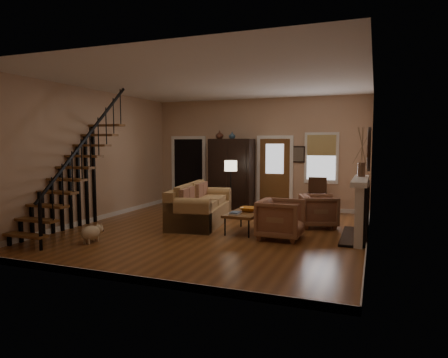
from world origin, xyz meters
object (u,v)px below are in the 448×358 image
(armoire, at_px, (232,174))
(floor_lamp, at_px, (231,188))
(armchair_left, at_px, (281,219))
(side_chair, at_px, (316,196))
(coffee_table, at_px, (245,222))
(sofa, at_px, (201,206))
(armchair_right, at_px, (319,211))

(armoire, xyz_separation_m, floor_lamp, (0.36, -1.07, -0.30))
(armchair_left, distance_m, side_chair, 3.09)
(coffee_table, bearing_deg, sofa, 160.42)
(armchair_right, distance_m, side_chair, 1.66)
(armoire, bearing_deg, armchair_right, -32.84)
(sofa, xyz_separation_m, coffee_table, (1.27, -0.45, -0.23))
(armchair_right, bearing_deg, armoire, 39.00)
(armchair_left, bearing_deg, side_chair, -4.84)
(armchair_left, height_order, floor_lamp, floor_lamp)
(armchair_right, bearing_deg, side_chair, -8.29)
(sofa, bearing_deg, armchair_left, -28.39)
(floor_lamp, distance_m, side_chair, 2.37)
(side_chair, bearing_deg, armchair_right, -80.12)
(floor_lamp, relative_size, side_chair, 1.47)
(coffee_table, bearing_deg, armchair_right, 37.29)
(sofa, xyz_separation_m, armchair_left, (2.16, -0.79, -0.04))
(coffee_table, height_order, floor_lamp, floor_lamp)
(floor_lamp, xyz_separation_m, side_chair, (2.19, 0.87, -0.24))
(sofa, bearing_deg, coffee_table, -27.99)
(armoire, bearing_deg, side_chair, -4.48)
(armchair_left, height_order, armchair_right, armchair_left)
(side_chair, bearing_deg, armchair_left, -95.45)
(armchair_right, height_order, floor_lamp, floor_lamp)
(armchair_right, bearing_deg, coffee_table, 109.12)
(armchair_left, xyz_separation_m, floor_lamp, (-1.90, 2.21, 0.34))
(armoire, height_order, side_chair, armoire)
(floor_lamp, bearing_deg, armchair_left, -49.31)
(sofa, relative_size, floor_lamp, 1.61)
(side_chair, bearing_deg, armoire, 175.52)
(sofa, bearing_deg, floor_lamp, 70.98)
(coffee_table, distance_m, floor_lamp, 2.19)
(armoire, distance_m, coffee_table, 3.35)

